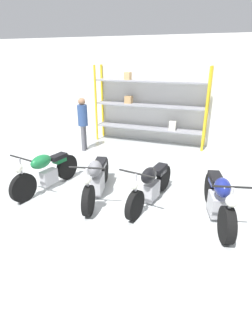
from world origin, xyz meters
The scene contains 8 objects.
ground_plane centered at (0.00, 0.00, 0.00)m, with size 30.00×30.00×0.00m, color #B2B7B7.
back_wall centered at (0.00, 4.87, 1.80)m, with size 30.00×0.08×3.60m.
shelving_rack centered at (-0.65, 4.50, 1.36)m, with size 3.98×0.63×2.68m.
motorcycle_green centered at (-1.88, 0.08, 0.47)m, with size 0.69×1.99×1.01m.
motorcycle_grey centered at (-0.62, 0.19, 0.44)m, with size 0.82×2.12×1.01m.
motorcycle_black centered at (0.59, 0.32, 0.43)m, with size 0.73×2.04×0.97m.
motorcycle_blue centered at (1.97, 0.18, 0.44)m, with size 0.80×1.97×1.03m.
person_browsing centered at (-2.46, 2.98, 1.03)m, with size 0.38×0.38×1.74m.
Camera 1 is at (1.82, -4.52, 2.93)m, focal length 28.00 mm.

